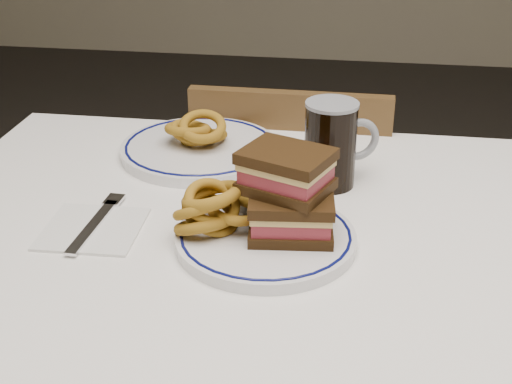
# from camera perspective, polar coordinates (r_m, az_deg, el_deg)

# --- Properties ---
(dining_table) EXTENTS (1.27, 0.87, 0.75)m
(dining_table) POSITION_cam_1_polar(r_m,az_deg,el_deg) (1.01, 6.78, -9.77)
(dining_table) COLOR white
(dining_table) RESTS_ON floor
(chair_far) EXTENTS (0.38, 0.38, 0.82)m
(chair_far) POSITION_cam_1_polar(r_m,az_deg,el_deg) (1.56, 2.90, -3.87)
(chair_far) COLOR #432D15
(chair_far) RESTS_ON floor
(main_plate) EXTENTS (0.24, 0.24, 0.02)m
(main_plate) POSITION_cam_1_polar(r_m,az_deg,el_deg) (0.95, 0.78, -3.70)
(main_plate) COLOR silver
(main_plate) RESTS_ON dining_table
(reuben_sandwich) EXTENTS (0.14, 0.12, 0.11)m
(reuben_sandwich) POSITION_cam_1_polar(r_m,az_deg,el_deg) (0.93, 2.63, -0.09)
(reuben_sandwich) COLOR black
(reuben_sandwich) RESTS_ON main_plate
(onion_rings_main) EXTENTS (0.13, 0.10, 0.10)m
(onion_rings_main) POSITION_cam_1_polar(r_m,az_deg,el_deg) (0.95, -3.53, -1.36)
(onion_rings_main) COLOR brown
(onion_rings_main) RESTS_ON main_plate
(ketchup_ramekin) EXTENTS (0.05, 0.05, 0.03)m
(ketchup_ramekin) POSITION_cam_1_polar(r_m,az_deg,el_deg) (1.01, -0.26, -0.32)
(ketchup_ramekin) COLOR silver
(ketchup_ramekin) RESTS_ON main_plate
(beer_mug) EXTENTS (0.12, 0.08, 0.13)m
(beer_mug) POSITION_cam_1_polar(r_m,az_deg,el_deg) (1.10, 6.11, 3.89)
(beer_mug) COLOR black
(beer_mug) RESTS_ON dining_table
(far_plate) EXTENTS (0.27, 0.27, 0.02)m
(far_plate) POSITION_cam_1_polar(r_m,az_deg,el_deg) (1.22, -4.50, 3.48)
(far_plate) COLOR silver
(far_plate) RESTS_ON dining_table
(onion_rings_far) EXTENTS (0.11, 0.11, 0.08)m
(onion_rings_far) POSITION_cam_1_polar(r_m,az_deg,el_deg) (1.22, -4.76, 4.87)
(onion_rings_far) COLOR brown
(onion_rings_far) RESTS_ON far_plate
(napkin_fork) EXTENTS (0.14, 0.18, 0.01)m
(napkin_fork) POSITION_cam_1_polar(r_m,az_deg,el_deg) (1.02, -12.86, -2.76)
(napkin_fork) COLOR silver
(napkin_fork) RESTS_ON dining_table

